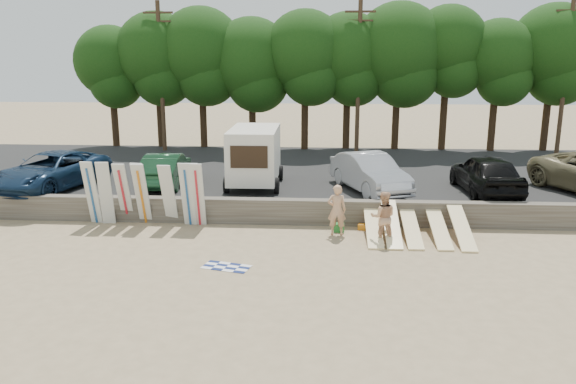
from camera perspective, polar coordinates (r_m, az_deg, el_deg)
name	(u,v)px	position (r m, az deg, el deg)	size (l,w,h in m)	color
ground	(322,250)	(19.50, 3.46, -5.86)	(120.00, 120.00, 0.00)	tan
seawall	(323,212)	(22.21, 3.53, -2.05)	(44.00, 0.50, 1.00)	#6B6356
parking_lot	(323,176)	(29.53, 3.61, 1.62)	(44.00, 14.50, 0.70)	#282828
treeline	(324,53)	(35.92, 3.71, 13.93)	(32.45, 5.84, 9.06)	#382616
utility_poles	(359,74)	(34.45, 7.18, 11.79)	(25.80, 0.26, 9.00)	#473321
box_trailer	(254,154)	(25.46, -3.43, 3.89)	(2.45, 4.24, 2.66)	silver
car_0	(52,171)	(27.17, -22.89, 1.99)	(2.69, 5.84, 1.62)	#132944
car_1	(166,169)	(26.34, -12.31, 2.30)	(1.59, 4.57, 1.51)	#163D22
car_2	(370,173)	(24.84, 8.28, 1.96)	(1.75, 5.01, 1.65)	#A9A9AE
car_3	(486,174)	(25.67, 19.48, 1.78)	(2.04, 5.06, 1.72)	black
surfboard_upright_0	(92,193)	(23.32, -19.32, -0.06)	(0.50, 0.06, 2.60)	silver
surfboard_upright_1	(106,193)	(23.03, -18.04, -0.12)	(0.50, 0.06, 2.60)	silver
surfboard_upright_2	(124,193)	(22.97, -16.37, -0.12)	(0.50, 0.06, 2.60)	silver
surfboard_upright_3	(142,193)	(22.82, -14.64, -0.08)	(0.50, 0.06, 2.60)	silver
surfboard_upright_4	(142,194)	(22.63, -14.64, -0.21)	(0.50, 0.06, 2.60)	silver
surfboard_upright_5	(168,195)	(22.33, -12.06, -0.27)	(0.50, 0.06, 2.60)	silver
surfboard_upright_6	(188,195)	(22.07, -10.17, -0.25)	(0.50, 0.06, 2.60)	silver
surfboard_upright_7	(198,195)	(21.96, -9.16, -0.29)	(0.50, 0.06, 2.60)	silver
surfboard_upright_8	(194,193)	(22.25, -9.53, -0.15)	(0.50, 0.06, 2.60)	silver
surfboard_low_0	(373,226)	(20.91, 8.65, -3.46)	(0.56, 3.00, 0.07)	#FFE3A0
surfboard_low_1	(391,224)	(20.89, 10.46, -3.18)	(0.56, 3.00, 0.07)	#FFE3A0
surfboard_low_2	(411,227)	(21.08, 12.38, -3.51)	(0.56, 3.00, 0.07)	#FFE3A0
surfboard_low_3	(439,228)	(21.23, 15.05, -3.52)	(0.56, 3.00, 0.07)	#FFE3A0
surfboard_low_4	(461,227)	(21.27, 17.20, -3.41)	(0.56, 3.00, 0.07)	#FFE3A0
beachgoer_a	(337,210)	(20.83, 4.98, -1.83)	(0.70, 0.46, 1.92)	tan
beachgoer_b	(383,217)	(20.21, 9.64, -2.53)	(0.91, 0.71, 1.88)	tan
cooler	(339,228)	(21.43, 5.21, -3.63)	(0.38, 0.30, 0.32)	#227F30
gear_bag	(362,227)	(21.80, 7.55, -3.52)	(0.30, 0.25, 0.22)	orange
beach_towel	(226,267)	(18.04, -6.28, -7.56)	(1.50, 1.50, 0.00)	white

